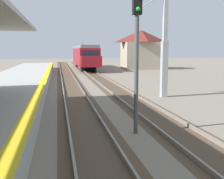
# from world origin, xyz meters

# --- Properties ---
(track_pair_nearest_platform) EXTENTS (2.34, 120.00, 0.16)m
(track_pair_nearest_platform) POSITION_xyz_m (1.90, 20.00, 0.05)
(track_pair_nearest_platform) COLOR #4C3D2D
(track_pair_nearest_platform) RESTS_ON ground
(track_pair_middle) EXTENTS (2.34, 120.00, 0.16)m
(track_pair_middle) POSITION_xyz_m (5.30, 20.00, 0.05)
(track_pair_middle) COLOR #4C3D2D
(track_pair_middle) RESTS_ON ground
(approaching_train) EXTENTS (2.93, 19.60, 4.76)m
(approaching_train) POSITION_xyz_m (5.30, 52.10, 2.18)
(approaching_train) COLOR maroon
(approaching_train) RESTS_ON ground
(rail_signal_post) EXTENTS (0.32, 0.34, 5.20)m
(rail_signal_post) POSITION_xyz_m (3.67, 14.36, 3.19)
(rail_signal_post) COLOR #4C4C4C
(rail_signal_post) RESTS_ON ground
(catenary_pylon_far_side) EXTENTS (5.00, 0.40, 7.50)m
(catenary_pylon_far_side) POSITION_xyz_m (7.49, 22.15, 3.60)
(catenary_pylon_far_side) COLOR #9EA3A8
(catenary_pylon_far_side) RESTS_ON ground
(distant_trackside_house) EXTENTS (6.60, 5.28, 6.40)m
(distant_trackside_house) POSITION_xyz_m (14.52, 49.86, 3.34)
(distant_trackside_house) COLOR tan
(distant_trackside_house) RESTS_ON ground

